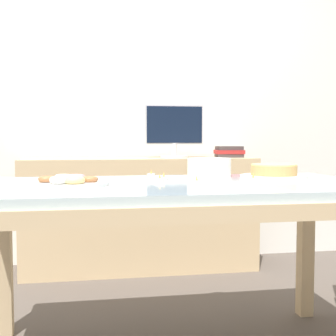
{
  "coord_description": "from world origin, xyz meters",
  "views": [
    {
      "loc": [
        -0.37,
        -1.9,
        0.94
      ],
      "look_at": [
        -0.03,
        0.05,
        0.81
      ],
      "focal_mm": 50.0,
      "sensor_mm": 36.0,
      "label": 1
    }
  ],
  "objects_px": {
    "tealight_centre": "(151,175)",
    "tealight_right_edge": "(164,178)",
    "plate_stack": "(209,167)",
    "tealight_near_front": "(197,182)",
    "pastry_platter": "(68,182)",
    "tealight_near_cakes": "(160,180)",
    "cake_chocolate_round": "(274,172)",
    "computer_monitor": "(174,131)",
    "book_stack": "(229,152)",
    "tealight_left_edge": "(253,179)"
  },
  "relations": [
    {
      "from": "tealight_centre",
      "to": "tealight_near_cakes",
      "type": "height_order",
      "value": "same"
    },
    {
      "from": "tealight_left_edge",
      "to": "tealight_near_front",
      "type": "xyz_separation_m",
      "value": [
        -0.27,
        -0.08,
        0.0
      ]
    },
    {
      "from": "computer_monitor",
      "to": "tealight_left_edge",
      "type": "bearing_deg",
      "value": -86.4
    },
    {
      "from": "tealight_right_edge",
      "to": "tealight_near_cakes",
      "type": "distance_m",
      "value": 0.08
    },
    {
      "from": "tealight_right_edge",
      "to": "tealight_near_cakes",
      "type": "xyz_separation_m",
      "value": [
        -0.03,
        -0.08,
        0.0
      ]
    },
    {
      "from": "pastry_platter",
      "to": "plate_stack",
      "type": "height_order",
      "value": "plate_stack"
    },
    {
      "from": "book_stack",
      "to": "tealight_centre",
      "type": "xyz_separation_m",
      "value": [
        -0.72,
        -1.08,
        -0.07
      ]
    },
    {
      "from": "computer_monitor",
      "to": "book_stack",
      "type": "relative_size",
      "value": 1.84
    },
    {
      "from": "cake_chocolate_round",
      "to": "tealight_near_cakes",
      "type": "height_order",
      "value": "cake_chocolate_round"
    },
    {
      "from": "tealight_near_cakes",
      "to": "pastry_platter",
      "type": "bearing_deg",
      "value": -168.68
    },
    {
      "from": "tealight_near_cakes",
      "to": "tealight_centre",
      "type": "bearing_deg",
      "value": 90.14
    },
    {
      "from": "cake_chocolate_round",
      "to": "tealight_centre",
      "type": "distance_m",
      "value": 0.58
    },
    {
      "from": "tealight_centre",
      "to": "book_stack",
      "type": "bearing_deg",
      "value": 56.03
    },
    {
      "from": "computer_monitor",
      "to": "plate_stack",
      "type": "xyz_separation_m",
      "value": [
        -0.04,
        -1.11,
        -0.19
      ]
    },
    {
      "from": "tealight_left_edge",
      "to": "tealight_near_front",
      "type": "height_order",
      "value": "same"
    },
    {
      "from": "computer_monitor",
      "to": "book_stack",
      "type": "bearing_deg",
      "value": 0.2
    },
    {
      "from": "computer_monitor",
      "to": "tealight_right_edge",
      "type": "distance_m",
      "value": 1.31
    },
    {
      "from": "pastry_platter",
      "to": "tealight_right_edge",
      "type": "bearing_deg",
      "value": 20.38
    },
    {
      "from": "book_stack",
      "to": "plate_stack",
      "type": "xyz_separation_m",
      "value": [
        -0.45,
        -1.11,
        -0.04
      ]
    },
    {
      "from": "computer_monitor",
      "to": "tealight_right_edge",
      "type": "xyz_separation_m",
      "value": [
        -0.29,
        -1.26,
        -0.22
      ]
    },
    {
      "from": "cake_chocolate_round",
      "to": "tealight_near_front",
      "type": "bearing_deg",
      "value": -149.93
    },
    {
      "from": "tealight_near_front",
      "to": "tealight_right_edge",
      "type": "relative_size",
      "value": 1.0
    },
    {
      "from": "plate_stack",
      "to": "tealight_left_edge",
      "type": "bearing_deg",
      "value": -64.37
    },
    {
      "from": "computer_monitor",
      "to": "tealight_centre",
      "type": "distance_m",
      "value": 1.14
    },
    {
      "from": "computer_monitor",
      "to": "book_stack",
      "type": "height_order",
      "value": "computer_monitor"
    },
    {
      "from": "cake_chocolate_round",
      "to": "tealight_near_front",
      "type": "distance_m",
      "value": 0.5
    },
    {
      "from": "tealight_centre",
      "to": "tealight_right_edge",
      "type": "distance_m",
      "value": 0.19
    },
    {
      "from": "tealight_centre",
      "to": "tealight_right_edge",
      "type": "bearing_deg",
      "value": -80.53
    },
    {
      "from": "plate_stack",
      "to": "tealight_near_front",
      "type": "distance_m",
      "value": 0.38
    },
    {
      "from": "cake_chocolate_round",
      "to": "tealight_left_edge",
      "type": "relative_size",
      "value": 7.89
    },
    {
      "from": "tealight_centre",
      "to": "tealight_left_edge",
      "type": "height_order",
      "value": "same"
    },
    {
      "from": "computer_monitor",
      "to": "plate_stack",
      "type": "distance_m",
      "value": 1.13
    },
    {
      "from": "plate_stack",
      "to": "tealight_near_cakes",
      "type": "distance_m",
      "value": 0.36
    },
    {
      "from": "plate_stack",
      "to": "tealight_right_edge",
      "type": "relative_size",
      "value": 5.25
    },
    {
      "from": "tealight_right_edge",
      "to": "tealight_near_front",
      "type": "bearing_deg",
      "value": -63.16
    },
    {
      "from": "pastry_platter",
      "to": "tealight_near_front",
      "type": "relative_size",
      "value": 8.14
    },
    {
      "from": "computer_monitor",
      "to": "cake_chocolate_round",
      "type": "xyz_separation_m",
      "value": [
        0.25,
        -1.21,
        -0.21
      ]
    },
    {
      "from": "pastry_platter",
      "to": "plate_stack",
      "type": "distance_m",
      "value": 0.72
    },
    {
      "from": "tealight_centre",
      "to": "tealight_near_front",
      "type": "distance_m",
      "value": 0.41
    },
    {
      "from": "plate_stack",
      "to": "tealight_right_edge",
      "type": "bearing_deg",
      "value": -149.27
    },
    {
      "from": "book_stack",
      "to": "cake_chocolate_round",
      "type": "xyz_separation_m",
      "value": [
        -0.16,
        -1.21,
        -0.06
      ]
    },
    {
      "from": "book_stack",
      "to": "plate_stack",
      "type": "distance_m",
      "value": 1.2
    },
    {
      "from": "cake_chocolate_round",
      "to": "tealight_centre",
      "type": "height_order",
      "value": "cake_chocolate_round"
    },
    {
      "from": "tealight_near_front",
      "to": "tealight_near_cakes",
      "type": "xyz_separation_m",
      "value": [
        -0.13,
        0.12,
        0.0
      ]
    },
    {
      "from": "computer_monitor",
      "to": "pastry_platter",
      "type": "bearing_deg",
      "value": -116.24
    },
    {
      "from": "tealight_centre",
      "to": "tealight_right_edge",
      "type": "height_order",
      "value": "same"
    },
    {
      "from": "plate_stack",
      "to": "pastry_platter",
      "type": "bearing_deg",
      "value": -155.53
    },
    {
      "from": "cake_chocolate_round",
      "to": "tealight_near_front",
      "type": "relative_size",
      "value": 7.89
    },
    {
      "from": "plate_stack",
      "to": "tealight_near_front",
      "type": "height_order",
      "value": "plate_stack"
    },
    {
      "from": "pastry_platter",
      "to": "tealight_right_edge",
      "type": "relative_size",
      "value": 8.14
    }
  ]
}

